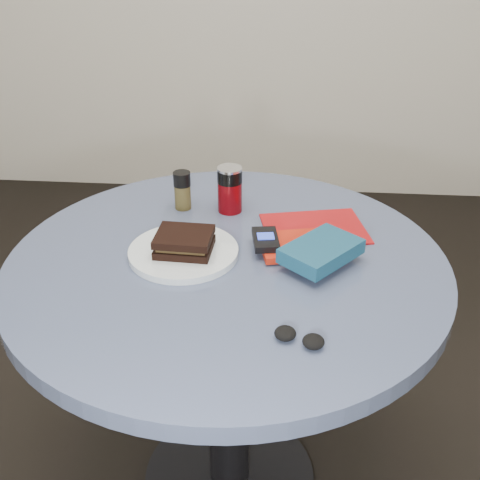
# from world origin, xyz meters

# --- Properties ---
(ground) EXTENTS (4.00, 4.00, 0.00)m
(ground) POSITION_xyz_m (0.00, 0.00, 0.00)
(ground) COLOR black
(ground) RESTS_ON ground
(table) EXTENTS (1.00, 1.00, 0.75)m
(table) POSITION_xyz_m (0.00, 0.00, 0.59)
(table) COLOR black
(table) RESTS_ON ground
(plate) EXTENTS (0.26, 0.26, 0.02)m
(plate) POSITION_xyz_m (-0.10, 0.01, 0.76)
(plate) COLOR silver
(plate) RESTS_ON table
(sandwich) EXTENTS (0.13, 0.11, 0.04)m
(sandwich) POSITION_xyz_m (-0.10, 0.00, 0.79)
(sandwich) COLOR black
(sandwich) RESTS_ON plate
(soda_can) EXTENTS (0.07, 0.07, 0.12)m
(soda_can) POSITION_xyz_m (-0.02, 0.24, 0.81)
(soda_can) COLOR #60040A
(soda_can) RESTS_ON table
(pepper_grinder) EXTENTS (0.05, 0.05, 0.10)m
(pepper_grinder) POSITION_xyz_m (-0.14, 0.24, 0.80)
(pepper_grinder) COLOR #463D1E
(pepper_grinder) RESTS_ON table
(magazine) EXTENTS (0.28, 0.23, 0.00)m
(magazine) POSITION_xyz_m (0.20, 0.15, 0.75)
(magazine) COLOR maroon
(magazine) RESTS_ON table
(red_book) EXTENTS (0.21, 0.16, 0.02)m
(red_book) POSITION_xyz_m (0.17, 0.05, 0.76)
(red_book) COLOR #A51D0D
(red_book) RESTS_ON magazine
(novel) EXTENTS (0.20, 0.20, 0.03)m
(novel) POSITION_xyz_m (0.21, -0.01, 0.79)
(novel) COLOR navy
(novel) RESTS_ON red_book
(mp3_player) EXTENTS (0.07, 0.11, 0.02)m
(mp3_player) POSITION_xyz_m (0.09, 0.05, 0.78)
(mp3_player) COLOR black
(mp3_player) RESTS_ON red_book
(headphones) EXTENTS (0.10, 0.07, 0.02)m
(headphones) POSITION_xyz_m (0.16, -0.28, 0.76)
(headphones) COLOR black
(headphones) RESTS_ON table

